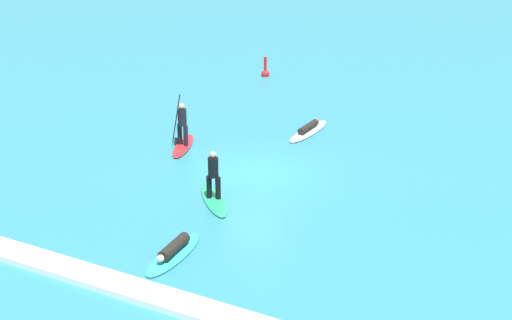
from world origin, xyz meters
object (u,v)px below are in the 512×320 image
(surfer_on_white_board, at_px, (309,129))
(marker_buoy, at_px, (265,72))
(surfer_on_red_board, at_px, (183,135))
(surfer_on_teal_board, at_px, (173,251))
(surfer_on_green_board, at_px, (214,188))

(surfer_on_white_board, relative_size, marker_buoy, 2.84)
(surfer_on_red_board, bearing_deg, surfer_on_teal_board, -170.03)
(surfer_on_teal_board, distance_m, surfer_on_white_board, 11.85)
(surfer_on_red_board, distance_m, marker_buoy, 11.60)
(surfer_on_green_board, relative_size, surfer_on_red_board, 0.93)
(surfer_on_white_board, bearing_deg, marker_buoy, 39.31)
(surfer_on_white_board, bearing_deg, surfer_on_green_board, -178.35)
(marker_buoy, bearing_deg, surfer_on_teal_board, -69.30)
(surfer_on_teal_board, distance_m, surfer_on_green_board, 4.01)
(surfer_on_red_board, xyz_separation_m, marker_buoy, (-2.35, 11.36, -0.28))
(surfer_on_green_board, bearing_deg, surfer_on_red_board, -178.14)
(surfer_on_white_board, height_order, marker_buoy, marker_buoy)
(surfer_on_teal_board, bearing_deg, marker_buoy, -165.43)
(surfer_on_green_board, bearing_deg, surfer_on_white_board, 138.71)
(surfer_on_white_board, bearing_deg, surfer_on_teal_board, -173.87)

